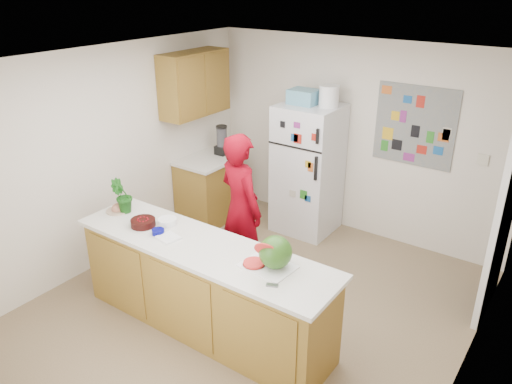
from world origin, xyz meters
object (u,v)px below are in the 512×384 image
Objects in this scene: person at (241,208)px; cherry_bowl at (143,223)px; refrigerator at (308,169)px; watermelon at (275,252)px.

person is 1.09m from cherry_bowl.
refrigerator reaches higher than watermelon.
person is at bearing 65.02° from cherry_bowl.
person reaches higher than watermelon.
refrigerator is 2.47m from cherry_bowl.
cherry_bowl is (-1.47, -0.11, -0.12)m from watermelon.
cherry_bowl is at bearing -100.94° from refrigerator.
cherry_bowl is (-0.47, -2.42, 0.11)m from refrigerator.
watermelon is (1.02, -0.87, 0.22)m from person.
refrigerator is 1.00× the size of person.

